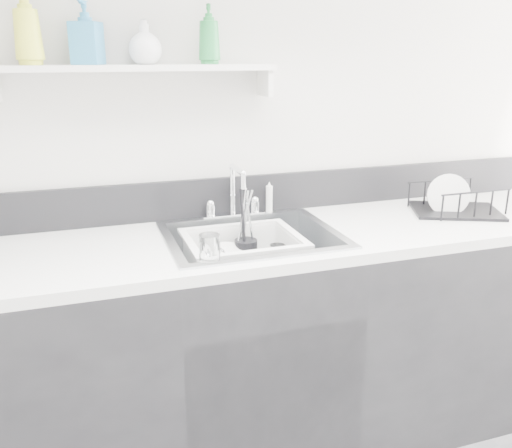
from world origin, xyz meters
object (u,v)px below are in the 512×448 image
object	(u,v)px
counter_run	(252,345)
dish_rack	(457,198)
wash_tub	(243,257)
sink	(252,258)

from	to	relation	value
counter_run	dish_rack	size ratio (longest dim) A/B	9.01
wash_tub	dish_rack	distance (m)	0.97
counter_run	sink	size ratio (longest dim) A/B	5.00
dish_rack	sink	bearing A→B (deg)	-154.74
counter_run	dish_rack	distance (m)	1.06
counter_run	sink	world-z (taller)	sink
wash_tub	sink	bearing A→B (deg)	-13.87
sink	dish_rack	xyz separation A→B (m)	(0.93, 0.02, 0.15)
sink	wash_tub	bearing A→B (deg)	166.13
counter_run	wash_tub	world-z (taller)	counter_run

